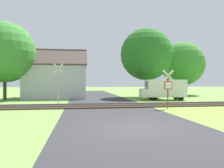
# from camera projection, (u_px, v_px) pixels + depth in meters

# --- Properties ---
(ground_plane) EXTENTS (160.00, 160.00, 0.00)m
(ground_plane) POSITION_uv_depth(u_px,v_px,m) (133.00, 128.00, 9.28)
(ground_plane) COLOR #6B9942
(road_asphalt) EXTENTS (6.65, 80.00, 0.01)m
(road_asphalt) POSITION_uv_depth(u_px,v_px,m) (123.00, 120.00, 11.26)
(road_asphalt) COLOR #2D2D30
(road_asphalt) RESTS_ON ground
(rail_track) EXTENTS (60.00, 2.60, 0.22)m
(rail_track) POSITION_uv_depth(u_px,v_px,m) (108.00, 106.00, 17.46)
(rail_track) COLOR #422D1E
(rail_track) RESTS_ON ground
(stop_sign_near) EXTENTS (0.88, 0.16, 2.87)m
(stop_sign_near) POSITION_uv_depth(u_px,v_px,m) (168.00, 87.00, 15.98)
(stop_sign_near) COLOR brown
(stop_sign_near) RESTS_ON ground
(crossing_sign_far) EXTENTS (0.88, 0.13, 3.62)m
(crossing_sign_far) POSITION_uv_depth(u_px,v_px,m) (58.00, 81.00, 19.36)
(crossing_sign_far) COLOR #9E9EA5
(crossing_sign_far) RESTS_ON ground
(house) EXTENTS (7.61, 6.68, 6.15)m
(house) POSITION_uv_depth(u_px,v_px,m) (57.00, 80.00, 27.51)
(house) COLOR #B7B7BC
(house) RESTS_ON ground
(tree_far) EXTENTS (6.78, 6.78, 8.24)m
(tree_far) POSITION_uv_depth(u_px,v_px,m) (182.00, 64.00, 33.99)
(tree_far) COLOR #513823
(tree_far) RESTS_ON ground
(tree_right) EXTENTS (6.73, 6.73, 8.93)m
(tree_right) POSITION_uv_depth(u_px,v_px,m) (146.00, 54.00, 28.30)
(tree_right) COLOR #513823
(tree_right) RESTS_ON ground
(tree_left) EXTENTS (6.68, 6.68, 8.60)m
(tree_left) POSITION_uv_depth(u_px,v_px,m) (5.00, 52.00, 24.06)
(tree_left) COLOR #513823
(tree_left) RESTS_ON ground
(mail_truck) EXTENTS (5.06, 2.33, 2.24)m
(mail_truck) POSITION_uv_depth(u_px,v_px,m) (164.00, 89.00, 24.04)
(mail_truck) COLOR silver
(mail_truck) RESTS_ON ground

